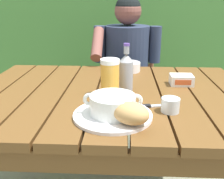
# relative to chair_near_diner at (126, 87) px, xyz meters

# --- Properties ---
(dining_table) EXTENTS (1.32, 0.94, 0.76)m
(dining_table) POSITION_rel_chair_near_diner_xyz_m (-0.07, -0.90, 0.20)
(dining_table) COLOR brown
(dining_table) RESTS_ON ground_plane
(hedge_backdrop) EXTENTS (3.98, 0.82, 1.92)m
(hedge_backdrop) POSITION_rel_chair_near_diner_xyz_m (-0.09, 0.84, 0.53)
(hedge_backdrop) COLOR #457B36
(hedge_backdrop) RESTS_ON ground_plane
(chair_near_diner) EXTENTS (0.47, 0.42, 0.92)m
(chair_near_diner) POSITION_rel_chair_near_diner_xyz_m (0.00, 0.00, 0.00)
(chair_near_diner) COLOR brown
(chair_near_diner) RESTS_ON ground_plane
(person_eating) EXTENTS (0.48, 0.47, 1.20)m
(person_eating) POSITION_rel_chair_near_diner_xyz_m (-0.00, -0.20, 0.23)
(person_eating) COLOR #283149
(person_eating) RESTS_ON ground_plane
(serving_plate) EXTENTS (0.29, 0.29, 0.01)m
(serving_plate) POSITION_rel_chair_near_diner_xyz_m (-0.06, -1.17, 0.29)
(serving_plate) COLOR white
(serving_plate) RESTS_ON dining_table
(soup_bowl) EXTENTS (0.22, 0.17, 0.08)m
(soup_bowl) POSITION_rel_chair_near_diner_xyz_m (-0.06, -1.17, 0.34)
(soup_bowl) COLOR white
(soup_bowl) RESTS_ON serving_plate
(bread_roll) EXTENTS (0.16, 0.14, 0.07)m
(bread_roll) POSITION_rel_chair_near_diner_xyz_m (0.01, -1.25, 0.34)
(bread_roll) COLOR tan
(bread_roll) RESTS_ON serving_plate
(beer_glass) EXTENTS (0.08, 0.08, 0.17)m
(beer_glass) POSITION_rel_chair_near_diner_xyz_m (-0.08, -0.96, 0.37)
(beer_glass) COLOR gold
(beer_glass) RESTS_ON dining_table
(beer_bottle) EXTENTS (0.07, 0.07, 0.22)m
(beer_bottle) POSITION_rel_chair_near_diner_xyz_m (-0.01, -0.89, 0.38)
(beer_bottle) COLOR #939499
(beer_bottle) RESTS_ON dining_table
(water_glass_small) EXTENTS (0.07, 0.07, 0.06)m
(water_glass_small) POSITION_rel_chair_near_diner_xyz_m (0.16, -1.12, 0.32)
(water_glass_small) COLOR silver
(water_glass_small) RESTS_ON dining_table
(butter_tub) EXTENTS (0.11, 0.09, 0.05)m
(butter_tub) POSITION_rel_chair_near_diner_xyz_m (0.27, -0.79, 0.31)
(butter_tub) COLOR white
(butter_tub) RESTS_ON dining_table
(table_knife) EXTENTS (0.16, 0.05, 0.01)m
(table_knife) POSITION_rel_chair_near_diner_xyz_m (0.09, -1.08, 0.29)
(table_knife) COLOR silver
(table_knife) RESTS_ON dining_table
(diner_bowl) EXTENTS (0.15, 0.15, 0.05)m
(diner_bowl) POSITION_rel_chair_near_diner_xyz_m (-0.00, -0.54, 0.31)
(diner_bowl) COLOR white
(diner_bowl) RESTS_ON dining_table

